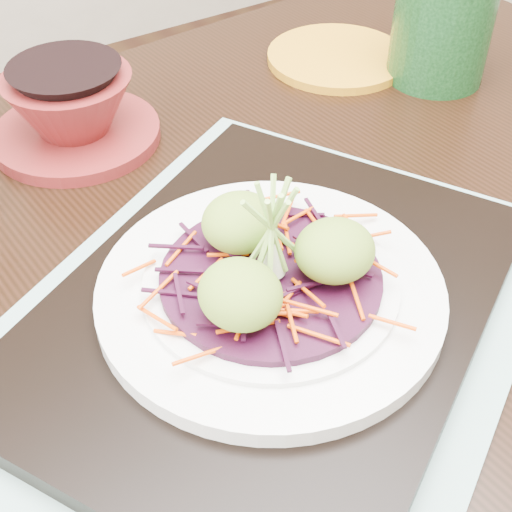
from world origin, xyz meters
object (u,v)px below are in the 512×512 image
green_jar (442,24)px  dining_table (253,340)px  white_plate (270,290)px  serving_tray (270,306)px  terracotta_bowl_set (72,112)px  yellow_plate (337,57)px

green_jar → dining_table: bearing=-156.5°
dining_table → green_jar: green_jar is taller
dining_table → white_plate: white_plate is taller
dining_table → serving_tray: bearing=-115.4°
terracotta_bowl_set → white_plate: bearing=-85.3°
white_plate → serving_tray: bearing=-90.0°
white_plate → green_jar: 0.44m
white_plate → terracotta_bowl_set: size_ratio=1.40×
serving_tray → white_plate: 0.02m
white_plate → dining_table: bearing=68.7°
yellow_plate → white_plate: bearing=-134.9°
serving_tray → green_jar: green_jar is taller
terracotta_bowl_set → green_jar: (0.41, -0.10, 0.03)m
serving_tray → yellow_plate: (0.31, 0.31, -0.01)m
dining_table → terracotta_bowl_set: terracotta_bowl_set is taller
yellow_plate → terracotta_bowl_set: bearing=178.2°
dining_table → white_plate: (-0.02, -0.06, 0.13)m
serving_tray → white_plate: white_plate is taller
terracotta_bowl_set → green_jar: size_ratio=1.44×
white_plate → yellow_plate: size_ratio=1.53×
white_plate → terracotta_bowl_set: 0.32m
dining_table → serving_tray: 0.13m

